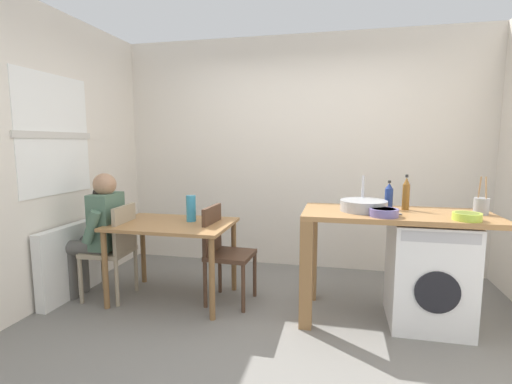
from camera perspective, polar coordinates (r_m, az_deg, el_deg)
The scene contains 19 objects.
ground_plane at distance 3.11m, azimuth 2.35°, elevation -20.90°, with size 5.46×5.46×0.00m, color slate.
wall_back at distance 4.47m, azimuth 6.47°, elevation 5.82°, with size 4.60×0.10×2.70m, color silver.
wall_window_side at distance 3.77m, azimuth -31.77°, elevation 4.47°, with size 0.12×3.80×2.70m.
radiator at distance 4.06m, azimuth -26.50°, elevation -9.44°, with size 0.10×0.80×0.70m, color white.
dining_table at distance 3.60m, azimuth -12.64°, elevation -6.09°, with size 1.10×0.76×0.74m.
chair_person_seat at distance 3.81m, azimuth -20.71°, elevation -7.73°, with size 0.42×0.42×0.90m.
chair_opposite at distance 3.51m, azimuth -5.07°, elevation -8.57°, with size 0.42×0.42×0.90m.
seated_person at distance 3.86m, azimuth -22.90°, elevation -5.17°, with size 0.51×0.52×1.20m.
kitchen_counter at distance 3.25m, azimuth 16.89°, elevation -5.59°, with size 1.50×0.68×0.92m.
washing_machine at distance 3.40m, azimuth 24.80°, elevation -11.16°, with size 0.60×0.61×0.86m.
sink_basin at distance 3.20m, azimuth 16.11°, elevation -2.01°, with size 0.38×0.38×0.09m, color #9EA0A5.
tap at distance 3.37m, azimuth 15.99°, elevation 0.08°, with size 0.02×0.02×0.28m, color #B2B2B7.
bottle_tall_green at distance 3.35m, azimuth 19.62°, elevation -0.62°, with size 0.07×0.07×0.24m.
bottle_squat_brown at distance 3.36m, azimuth 21.93°, elevation -0.28°, with size 0.06×0.06×0.30m.
mixing_bowl at distance 3.02m, azimuth 18.93°, elevation -2.91°, with size 0.22×0.22×0.06m.
utensil_crock at distance 3.42m, azimuth 31.16°, elevation -1.80°, with size 0.11×0.11×0.30m.
colander at distance 3.12m, azimuth 29.53°, elevation -3.22°, with size 0.20×0.20×0.06m.
vase at distance 3.58m, azimuth -9.89°, elevation -2.49°, with size 0.09×0.09×0.25m, color teal.
scissors at distance 3.13m, azimuth 20.07°, elevation -3.15°, with size 0.15×0.06×0.01m.
Camera 1 is at (0.48, -2.69, 1.48)m, focal length 26.20 mm.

